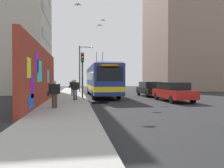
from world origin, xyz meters
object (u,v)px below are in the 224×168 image
at_px(city_bus, 101,80).
at_px(pedestrian_at_curb, 75,88).
at_px(pedestrian_near_wall, 54,92).
at_px(street_lamp, 81,65).
at_px(parked_car_black, 150,89).
at_px(parked_car_red, 173,91).
at_px(pedestrian_midblock, 73,86).
at_px(traffic_light, 82,67).

xyz_separation_m(city_bus, pedestrian_at_curb, (-5.76, 2.80, -0.71)).
bearing_deg(pedestrian_near_wall, street_lamp, -6.71).
height_order(city_bus, parked_car_black, city_bus).
bearing_deg(parked_car_red, pedestrian_near_wall, 111.98).
height_order(pedestrian_at_curb, street_lamp, street_lamp).
bearing_deg(parked_car_black, pedestrian_midblock, 83.87).
xyz_separation_m(parked_car_black, street_lamp, (7.25, 7.22, 2.97)).
distance_m(city_bus, pedestrian_midblock, 3.18).
height_order(pedestrian_midblock, street_lamp, street_lamp).
xyz_separation_m(traffic_light, street_lamp, (9.88, -0.13, 0.89)).
xyz_separation_m(city_bus, parked_car_red, (-6.73, -5.20, -0.99)).
bearing_deg(pedestrian_near_wall, city_bus, -20.81).
xyz_separation_m(parked_car_red, pedestrian_near_wall, (-3.70, 9.16, 0.24)).
bearing_deg(pedestrian_midblock, parked_car_red, -127.89).
distance_m(pedestrian_near_wall, traffic_light, 7.12).
relative_size(pedestrian_near_wall, street_lamp, 0.25).
height_order(parked_car_black, pedestrian_at_curb, pedestrian_at_curb).
bearing_deg(pedestrian_midblock, traffic_light, -165.01).
bearing_deg(pedestrian_near_wall, traffic_light, -15.28).
bearing_deg(parked_car_red, street_lamp, 29.39).
relative_size(parked_car_red, pedestrian_at_curb, 2.85).
relative_size(pedestrian_at_curb, traffic_light, 0.40).
bearing_deg(pedestrian_near_wall, parked_car_red, -68.02).
xyz_separation_m(city_bus, pedestrian_near_wall, (-10.43, 3.96, -0.75)).
relative_size(parked_car_black, pedestrian_near_wall, 2.65).
distance_m(city_bus, parked_car_red, 8.56).
distance_m(parked_car_red, street_lamp, 15.00).
relative_size(pedestrian_midblock, traffic_light, 0.40).
relative_size(city_bus, pedestrian_midblock, 7.44).
relative_size(pedestrian_midblock, street_lamp, 0.26).
relative_size(traffic_light, street_lamp, 0.65).
bearing_deg(street_lamp, pedestrian_near_wall, 173.29).
bearing_deg(traffic_light, parked_car_black, -70.35).
xyz_separation_m(pedestrian_at_curb, pedestrian_near_wall, (-4.66, 1.17, -0.04)).
relative_size(city_bus, parked_car_black, 2.92).
distance_m(city_bus, pedestrian_at_curb, 6.44).
bearing_deg(pedestrian_at_curb, street_lamp, -3.75).
height_order(pedestrian_at_curb, pedestrian_midblock, pedestrian_midblock).
height_order(parked_car_red, parked_car_black, same).
distance_m(pedestrian_at_curb, pedestrian_midblock, 5.49).
height_order(pedestrian_near_wall, traffic_light, traffic_light).
relative_size(pedestrian_at_curb, pedestrian_near_wall, 1.04).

